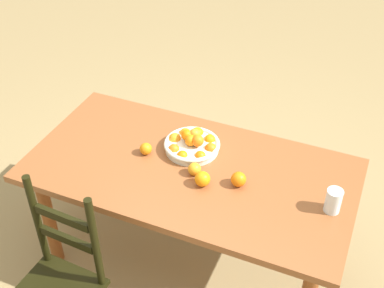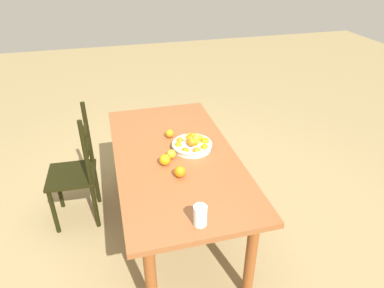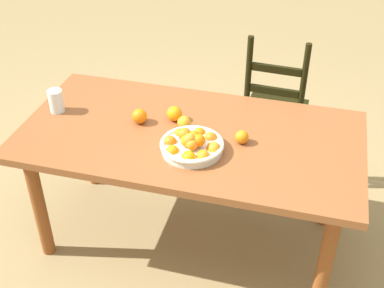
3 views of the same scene
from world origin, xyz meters
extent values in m
plane|color=#90794F|center=(0.00, 0.00, 0.00)|extent=(12.00, 12.00, 0.00)
cube|color=brown|center=(0.00, 0.00, 0.71)|extent=(1.72, 0.88, 0.04)
cylinder|color=brown|center=(-0.74, -0.32, 0.34)|extent=(0.07, 0.07, 0.69)
cylinder|color=brown|center=(0.74, -0.32, 0.34)|extent=(0.07, 0.07, 0.69)
cylinder|color=brown|center=(-0.74, 0.32, 0.34)|extent=(0.07, 0.07, 0.69)
cylinder|color=brown|center=(0.74, 0.32, 0.34)|extent=(0.07, 0.07, 0.69)
cube|color=black|center=(0.35, 0.79, 0.44)|extent=(0.40, 0.40, 0.03)
cylinder|color=black|center=(0.52, 0.95, 0.21)|extent=(0.04, 0.04, 0.43)
cylinder|color=black|center=(0.20, 0.96, 0.21)|extent=(0.04, 0.04, 0.43)
cylinder|color=black|center=(0.51, 0.62, 0.21)|extent=(0.04, 0.04, 0.43)
cylinder|color=black|center=(0.18, 0.64, 0.21)|extent=(0.04, 0.04, 0.43)
cylinder|color=black|center=(0.51, 0.62, 0.73)|extent=(0.04, 0.04, 0.55)
cylinder|color=black|center=(0.18, 0.64, 0.73)|extent=(0.04, 0.04, 0.55)
cube|color=black|center=(0.35, 0.63, 0.67)|extent=(0.29, 0.04, 0.04)
cube|color=black|center=(0.35, 0.63, 0.82)|extent=(0.29, 0.04, 0.04)
cylinder|color=silver|center=(0.05, -0.14, 0.75)|extent=(0.29, 0.29, 0.04)
torus|color=silver|center=(0.05, -0.14, 0.77)|extent=(0.31, 0.31, 0.02)
sphere|color=orange|center=(0.16, -0.15, 0.76)|extent=(0.07, 0.07, 0.07)
sphere|color=orange|center=(0.12, -0.07, 0.76)|extent=(0.06, 0.06, 0.06)
sphere|color=orange|center=(0.06, -0.04, 0.76)|extent=(0.06, 0.06, 0.06)
sphere|color=orange|center=(-0.03, -0.07, 0.76)|extent=(0.06, 0.06, 0.06)
sphere|color=orange|center=(-0.06, -0.15, 0.76)|extent=(0.07, 0.07, 0.07)
sphere|color=orange|center=(-0.02, -0.22, 0.76)|extent=(0.06, 0.06, 0.06)
sphere|color=orange|center=(0.06, -0.25, 0.76)|extent=(0.07, 0.07, 0.07)
sphere|color=orange|center=(0.12, -0.22, 0.76)|extent=(0.07, 0.07, 0.07)
sphere|color=orange|center=(0.05, -0.17, 0.81)|extent=(0.06, 0.06, 0.06)
sphere|color=orange|center=(0.03, -0.16, 0.79)|extent=(0.06, 0.06, 0.06)
sphere|color=orange|center=(0.07, -0.16, 0.80)|extent=(0.06, 0.06, 0.06)
sphere|color=orange|center=(0.01, -0.13, 0.81)|extent=(0.07, 0.07, 0.07)
sphere|color=orange|center=(0.05, -0.13, 0.80)|extent=(0.06, 0.06, 0.06)
sphere|color=orange|center=(0.09, -0.16, 0.80)|extent=(0.06, 0.06, 0.06)
sphere|color=orange|center=(0.06, -0.19, 0.80)|extent=(0.06, 0.06, 0.06)
sphere|color=orange|center=(-0.04, 0.04, 0.76)|extent=(0.07, 0.07, 0.07)
sphere|color=orange|center=(-0.28, 0.03, 0.76)|extent=(0.08, 0.08, 0.08)
sphere|color=orange|center=(0.27, -0.01, 0.76)|extent=(0.07, 0.07, 0.07)
sphere|color=orange|center=(-0.11, 0.10, 0.76)|extent=(0.08, 0.08, 0.08)
cylinder|color=silver|center=(-0.74, 0.02, 0.79)|extent=(0.08, 0.08, 0.12)
camera|label=1|loc=(-0.80, 1.85, 2.47)|focal=47.43mm
camera|label=2|loc=(-2.11, 0.43, 2.09)|focal=32.23mm
camera|label=3|loc=(0.56, -2.03, 2.15)|focal=47.31mm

